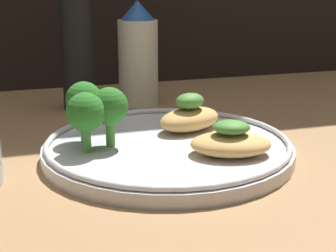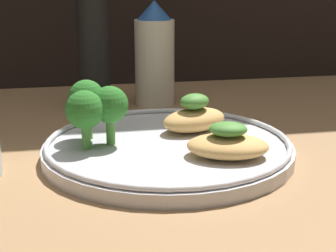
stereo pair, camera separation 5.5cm
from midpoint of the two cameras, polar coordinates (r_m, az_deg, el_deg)
ground_plane at (r=56.01cm, az=-2.81°, el=-3.87°), size 180.00×180.00×1.00cm
plate at (r=55.50cm, az=-2.83°, el=-2.43°), size 26.93×26.93×2.00cm
grilled_meat_front at (r=51.81cm, az=3.98°, el=-1.82°), size 9.43×7.76×3.57cm
grilled_meat_middle at (r=59.74cm, az=-0.20°, el=1.03°), size 9.45×7.80×4.39cm
broccoli_bunch at (r=54.34cm, az=-11.20°, el=2.05°), size 6.63×7.41×6.63cm
sauce_bottle at (r=76.67cm, az=-5.39°, el=7.72°), size 5.87×5.87×15.35cm
pepper_grinder at (r=75.21cm, az=-12.12°, el=8.12°), size 4.56×4.56×18.52cm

